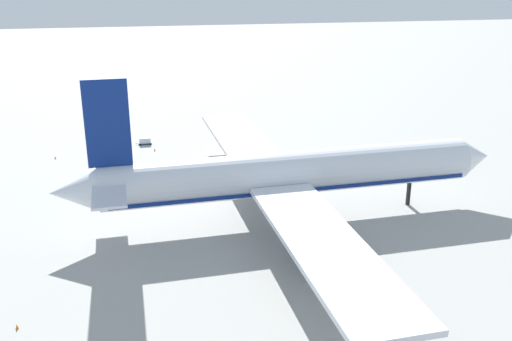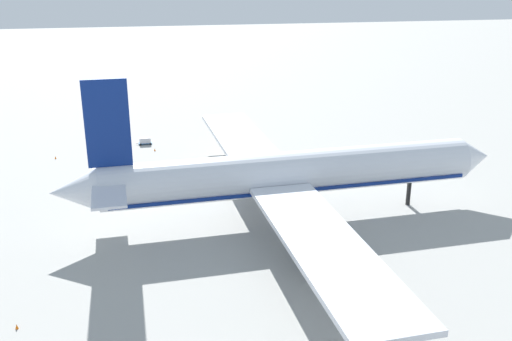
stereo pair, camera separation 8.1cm
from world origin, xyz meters
name	(u,v)px [view 2 (the right image)]	position (x,y,z in m)	size (l,w,h in m)	color
ground_plane	(291,217)	(0.00, 0.00, 0.00)	(600.00, 600.00, 0.00)	#9E9E99
airliner	(284,175)	(-1.23, -0.17, 7.04)	(68.59, 81.23, 22.65)	silver
baggage_cart_0	(117,133)	(-27.76, 50.86, 0.79)	(3.14, 2.86, 1.45)	#595B60
baggage_cart_1	(145,141)	(-21.59, 43.16, 0.82)	(3.45, 1.60, 1.50)	#26598C
traffic_cone_0	(17,326)	(-36.13, -22.58, 0.28)	(0.36, 0.36, 0.55)	orange
traffic_cone_1	(444,156)	(37.59, 22.41, 0.28)	(0.36, 0.36, 0.55)	orange
traffic_cone_2	(55,157)	(-39.46, 36.62, 0.28)	(0.36, 0.36, 0.55)	orange
traffic_cone_3	(155,150)	(-19.70, 37.96, 0.28)	(0.36, 0.36, 0.55)	orange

